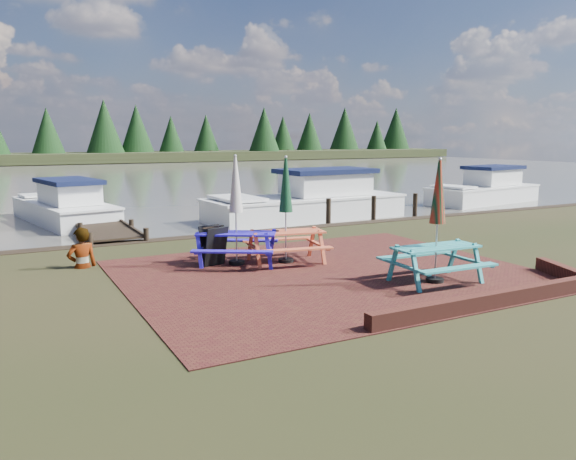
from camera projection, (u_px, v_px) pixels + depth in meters
The scene contains 14 objects.
ground at pixel (354, 284), 11.91m from camera, with size 120.00×120.00×0.00m, color black.
paving at pixel (329, 273), 12.78m from camera, with size 9.00×7.50×0.02m, color #3D1513.
brick_wall at pixel (518, 292), 10.75m from camera, with size 6.21×1.79×0.30m.
water at pixel (88, 176), 44.24m from camera, with size 120.00×60.00×0.02m, color #4E4B43.
far_treeline at pixel (51, 135), 69.05m from camera, with size 120.00×10.00×8.10m.
picnic_table_teal at pixel (436, 240), 11.86m from camera, with size 1.96×1.76×2.63m.
picnic_table_red at pixel (286, 226), 13.75m from camera, with size 2.14×1.98×2.61m.
picnic_table_blue at pixel (236, 227), 13.53m from camera, with size 2.50×2.43×2.64m.
chalkboard at pixel (214, 246), 13.53m from camera, with size 0.63×0.69×0.95m.
jetty at pixel (95, 221), 20.14m from camera, with size 1.76×9.08×1.00m.
boat_jetty at pixel (65, 208), 21.54m from camera, with size 3.44×6.84×1.89m.
boat_near at pixel (310, 203), 22.50m from camera, with size 8.29×3.29×2.20m.
boat_far at pixel (485, 191), 28.05m from camera, with size 6.77×3.30×2.02m.
person at pixel (80, 228), 13.22m from camera, with size 0.70×0.46×1.92m, color gray.
Camera 1 is at (-6.60, -9.59, 3.08)m, focal length 35.00 mm.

